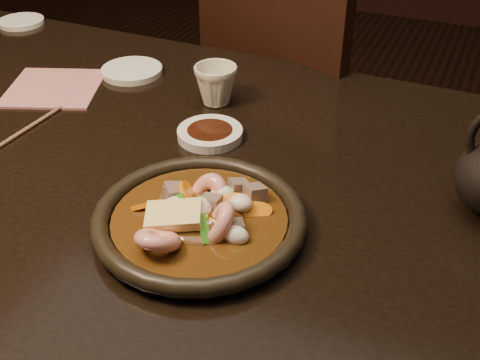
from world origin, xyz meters
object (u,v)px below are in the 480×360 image
at_px(chair, 299,127).
at_px(tea_cup, 216,84).
at_px(table, 84,181).
at_px(plate, 200,220).

height_order(chair, tea_cup, chair).
distance_m(chair, tea_cup, 0.49).
xyz_separation_m(chair, tea_cup, (-0.03, -0.40, 0.29)).
height_order(table, chair, chair).
xyz_separation_m(plate, tea_cup, (-0.14, 0.33, 0.02)).
relative_size(chair, tea_cup, 11.96).
bearing_deg(plate, tea_cup, 112.37).
height_order(table, tea_cup, tea_cup).
relative_size(table, chair, 1.73).
bearing_deg(table, chair, 73.65).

